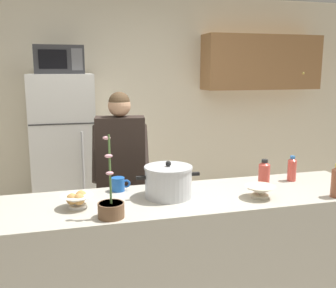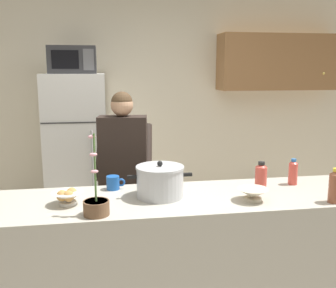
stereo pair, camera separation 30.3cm
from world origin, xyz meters
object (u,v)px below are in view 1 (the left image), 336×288
(microwave, at_px, (59,60))
(coffee_mug, at_px, (119,184))
(refrigerator, at_px, (64,155))
(empty_bowl, at_px, (260,191))
(bottle_far_corner, at_px, (264,174))
(bread_bowl, at_px, (77,200))
(potted_orchid, at_px, (111,207))
(cooking_pot, at_px, (168,181))
(person_near_pot, at_px, (121,164))
(bottle_mid_counter, at_px, (292,169))

(microwave, bearing_deg, coffee_mug, -77.32)
(refrigerator, xyz_separation_m, microwave, (0.00, -0.02, 0.99))
(empty_bowl, distance_m, bottle_far_corner, 0.24)
(refrigerator, relative_size, bottle_far_corner, 8.29)
(microwave, distance_m, bread_bowl, 2.06)
(refrigerator, xyz_separation_m, potted_orchid, (0.25, -2.09, 0.13))
(microwave, xyz_separation_m, bread_bowl, (0.07, -1.86, -0.87))
(cooking_pot, height_order, bottle_far_corner, cooking_pot)
(refrigerator, distance_m, empty_bowl, 2.35)
(refrigerator, xyz_separation_m, cooking_pot, (0.66, -1.82, 0.17))
(refrigerator, xyz_separation_m, person_near_pot, (0.45, -1.05, 0.12))
(person_near_pot, distance_m, bread_bowl, 0.91)
(empty_bowl, xyz_separation_m, bottle_mid_counter, (0.42, 0.30, 0.05))
(bottle_mid_counter, xyz_separation_m, bottle_far_corner, (-0.29, -0.11, 0.01))
(bread_bowl, distance_m, bottle_far_corner, 1.29)
(bread_bowl, xyz_separation_m, potted_orchid, (0.18, -0.20, 0.01))
(person_near_pot, distance_m, cooking_pot, 0.79)
(cooking_pot, distance_m, bottle_far_corner, 0.70)
(cooking_pot, bearing_deg, bottle_mid_counter, 7.00)
(person_near_pot, xyz_separation_m, coffee_mug, (-0.10, -0.56, -0.00))
(refrigerator, bearing_deg, bread_bowl, -87.85)
(potted_orchid, bearing_deg, bottle_far_corner, 14.29)
(person_near_pot, height_order, bottle_mid_counter, person_near_pot)
(bottle_mid_counter, bearing_deg, coffee_mug, 176.16)
(person_near_pot, height_order, cooking_pot, person_near_pot)
(refrigerator, relative_size, potted_orchid, 3.59)
(refrigerator, height_order, microwave, microwave)
(microwave, bearing_deg, potted_orchid, -83.12)
(microwave, distance_m, potted_orchid, 2.25)
(bottle_far_corner, bearing_deg, empty_bowl, -124.44)
(person_near_pot, bearing_deg, coffee_mug, -99.76)
(microwave, xyz_separation_m, bottle_mid_counter, (1.65, -1.68, -0.83))
(bottle_mid_counter, bearing_deg, microwave, 134.53)
(refrigerator, distance_m, microwave, 0.99)
(person_near_pot, distance_m, empty_bowl, 1.22)
(person_near_pot, bearing_deg, bottle_far_corner, -39.68)
(bottle_mid_counter, bearing_deg, person_near_pot, 151.67)
(empty_bowl, xyz_separation_m, bottle_far_corner, (0.13, 0.19, 0.05))
(microwave, xyz_separation_m, empty_bowl, (1.23, -1.97, -0.87))
(empty_bowl, height_order, potted_orchid, potted_orchid)
(microwave, height_order, bread_bowl, microwave)
(microwave, distance_m, empty_bowl, 2.48)
(cooking_pot, height_order, bottle_mid_counter, cooking_pot)
(coffee_mug, height_order, bottle_mid_counter, bottle_mid_counter)
(bread_bowl, relative_size, bottle_mid_counter, 1.03)
(person_near_pot, xyz_separation_m, bread_bowl, (-0.38, -0.83, 0.00))
(bread_bowl, xyz_separation_m, empty_bowl, (1.16, -0.11, -0.01))
(empty_bowl, relative_size, potted_orchid, 0.43)
(empty_bowl, bearing_deg, cooking_pot, 162.86)
(bread_bowl, height_order, potted_orchid, potted_orchid)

